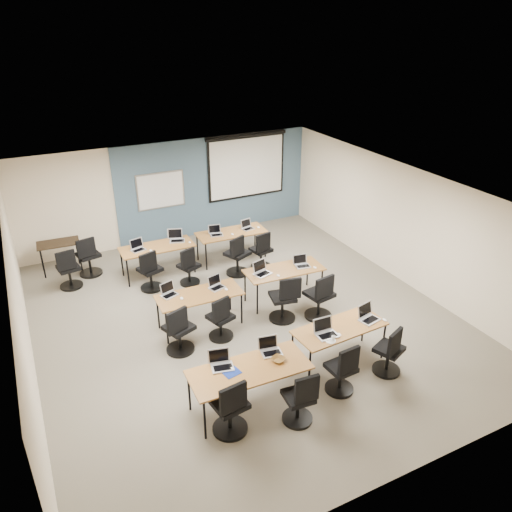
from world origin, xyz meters
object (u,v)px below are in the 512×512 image
laptop_10 (216,232)px  task_chair_5 (221,321)px  training_table_mid_right (284,271)px  laptop_6 (261,271)px  laptop_8 (138,247)px  task_chair_10 (237,258)px  laptop_4 (169,292)px  task_chair_4 (179,333)px  task_chair_1 (300,402)px  laptop_2 (326,331)px  task_chair_8 (150,274)px  spare_chair_b (69,272)px  projector_screen (247,163)px  training_table_back_right (231,234)px  task_chair_0 (231,411)px  laptop_11 (247,227)px  utility_table (58,246)px  training_table_front_right (340,329)px  laptop_0 (221,363)px  spare_chair_a (89,259)px  task_chair_2 (342,373)px  task_chair_11 (262,253)px  training_table_front_left (249,371)px  task_chair_9 (189,269)px  whiteboard (161,191)px  laptop_9 (176,238)px  task_chair_7 (320,300)px  training_table_mid_left (199,296)px  task_chair_3 (389,354)px  laptop_3 (368,316)px  laptop_1 (270,349)px  task_chair_6 (284,302)px  laptop_5 (216,285)px

laptop_10 → task_chair_5: bearing=-98.2°
training_table_mid_right → laptop_6: 0.53m
laptop_8 → task_chair_10: 2.32m
laptop_8 → laptop_6: bearing=-65.0°
laptop_4 → task_chair_4: task_chair_4 is taller
task_chair_1 → laptop_2: 1.43m
task_chair_8 → spare_chair_b: task_chair_8 is taller
projector_screen → training_table_back_right: bearing=-125.8°
task_chair_0 → task_chair_5: bearing=62.8°
laptop_11 → projector_screen: bearing=52.3°
task_chair_8 → laptop_10: bearing=0.4°
utility_table → laptop_8: bearing=-33.3°
training_table_front_right → laptop_0: bearing=178.0°
laptop_11 → spare_chair_a: size_ratio=0.29×
laptop_0 → task_chair_2: laptop_0 is taller
task_chair_11 → projector_screen: bearing=59.8°
task_chair_11 → utility_table: size_ratio=1.02×
laptop_0 → laptop_10: size_ratio=1.12×
training_table_front_left → task_chair_9: size_ratio=1.98×
task_chair_0 → laptop_8: task_chair_0 is taller
training_table_mid_right → task_chair_9: size_ratio=1.78×
laptop_2 → task_chair_5: laptop_2 is taller
whiteboard → laptop_9: whiteboard is taller
task_chair_1 → laptop_8: size_ratio=2.99×
training_table_front_left → task_chair_7: 2.91m
task_chair_4 → laptop_8: (0.10, 3.17, 0.38)m
laptop_2 → task_chair_7: size_ratio=0.35×
training_table_mid_left → task_chair_3: size_ratio=1.71×
laptop_3 → whiteboard: bearing=92.6°
task_chair_0 → task_chair_5: size_ratio=1.05×
projector_screen → laptop_1: size_ratio=7.33×
task_chair_6 → task_chair_8: size_ratio=1.03×
task_chair_0 → task_chair_4: (-0.04, 2.22, -0.00)m
whiteboard → training_table_front_right: bearing=-79.4°
laptop_6 → task_chair_9: (-1.10, 1.48, -0.40)m
laptop_3 → laptop_4: laptop_3 is taller
training_table_front_left → training_table_back_right: bearing=70.7°
laptop_6 → laptop_3: bearing=-85.6°
laptop_1 → spare_chair_a: spare_chair_a is taller
training_table_back_right → laptop_9: bearing=176.6°
task_chair_3 → task_chair_2: bearing=159.4°
laptop_3 → laptop_5: bearing=118.3°
task_chair_0 → whiteboard: bearing=72.8°
task_chair_0 → laptop_9: 5.59m
laptop_11 → task_chair_0: bearing=-130.2°
laptop_11 → spare_chair_b: spare_chair_b is taller
task_chair_7 → task_chair_10: 2.57m
task_chair_0 → laptop_10: size_ratio=3.31×
spare_chair_a → training_table_front_left: bearing=-87.9°
laptop_4 → training_table_mid_left: bearing=-44.9°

